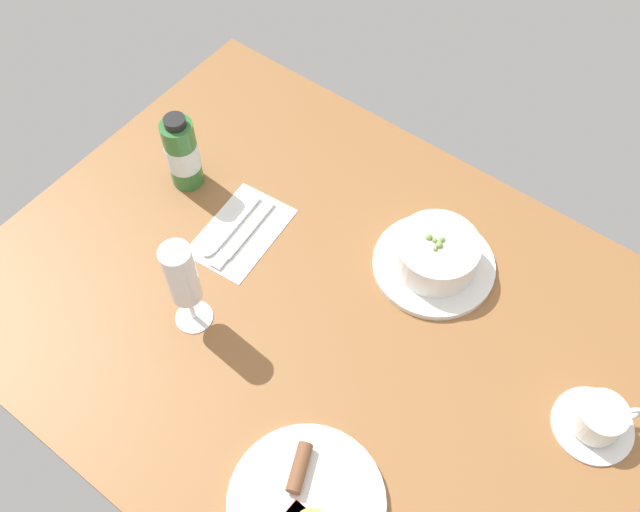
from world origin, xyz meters
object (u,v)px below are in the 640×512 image
(porridge_bowl, at_px, (436,256))
(wine_glass, at_px, (182,278))
(cutlery_setting, at_px, (239,233))
(coffee_cup, at_px, (599,420))
(sauce_bottle_green, at_px, (182,153))
(breakfast_plate, at_px, (307,504))

(porridge_bowl, xyz_separation_m, wine_glass, (0.26, 0.32, 0.09))
(porridge_bowl, xyz_separation_m, cutlery_setting, (0.31, 0.15, -0.03))
(cutlery_setting, bearing_deg, coffee_cup, -175.57)
(coffee_cup, bearing_deg, sauce_bottle_green, 1.01)
(porridge_bowl, height_order, sauce_bottle_green, sauce_bottle_green)
(sauce_bottle_green, xyz_separation_m, breakfast_plate, (-0.53, 0.33, -0.06))
(sauce_bottle_green, bearing_deg, cutlery_setting, 166.82)
(cutlery_setting, height_order, coffee_cup, coffee_cup)
(cutlery_setting, height_order, wine_glass, wine_glass)
(sauce_bottle_green, distance_m, breakfast_plate, 0.63)
(wine_glass, relative_size, sauce_bottle_green, 1.21)
(wine_glass, bearing_deg, cutlery_setting, -73.64)
(sauce_bottle_green, bearing_deg, wine_glass, 134.63)
(porridge_bowl, relative_size, coffee_cup, 1.70)
(porridge_bowl, relative_size, cutlery_setting, 1.07)
(coffee_cup, distance_m, wine_glass, 0.64)
(sauce_bottle_green, bearing_deg, coffee_cup, -178.99)
(porridge_bowl, xyz_separation_m, sauce_bottle_green, (0.46, 0.11, 0.04))
(porridge_bowl, relative_size, breakfast_plate, 0.93)
(porridge_bowl, xyz_separation_m, breakfast_plate, (-0.07, 0.44, -0.03))
(wine_glass, bearing_deg, breakfast_plate, 159.12)
(porridge_bowl, xyz_separation_m, coffee_cup, (-0.34, 0.10, -0.01))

